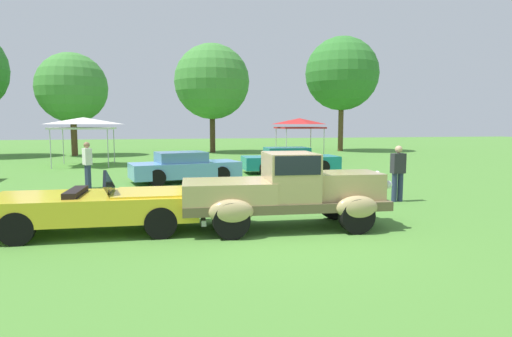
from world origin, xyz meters
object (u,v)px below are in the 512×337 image
canopy_tent_center_field (299,123)px  spectator_between_cars (87,163)px  feature_pickup_truck (286,190)px  canopy_tent_left_field (83,122)px  show_car_teal (290,160)px  neighbor_convertible (103,206)px  show_car_skyblue (185,167)px  spectator_by_row (398,171)px

canopy_tent_center_field → spectator_between_cars: bearing=-139.2°
feature_pickup_truck → canopy_tent_left_field: (-7.05, 16.21, 1.55)m
feature_pickup_truck → canopy_tent_center_field: bearing=71.0°
spectator_between_cars → canopy_tent_left_field: 9.27m
show_car_teal → canopy_tent_center_field: bearing=68.2°
neighbor_convertible → spectator_between_cars: (-1.43, 6.72, 0.33)m
neighbor_convertible → show_car_skyblue: (2.10, 7.70, 0.02)m
feature_pickup_truck → show_car_teal: size_ratio=1.01×
neighbor_convertible → spectator_between_cars: bearing=102.0°
show_car_skyblue → show_car_teal: 5.55m
show_car_skyblue → show_car_teal: (5.09, 2.21, 0.00)m
feature_pickup_truck → canopy_tent_center_field: size_ratio=1.71×
canopy_tent_left_field → canopy_tent_center_field: size_ratio=1.17×
neighbor_convertible → show_car_teal: neighbor_convertible is taller
feature_pickup_truck → show_car_skyblue: feature_pickup_truck is taller
show_car_teal → spectator_by_row: spectator_by_row is taller
spectator_between_cars → canopy_tent_left_field: canopy_tent_left_field is taller
spectator_between_cars → spectator_by_row: 10.73m
canopy_tent_left_field → canopy_tent_center_field: bearing=3.0°
spectator_between_cars → canopy_tent_center_field: bearing=40.8°
show_car_skyblue → canopy_tent_center_field: canopy_tent_center_field is taller
show_car_teal → canopy_tent_center_field: (2.59, 6.49, 1.82)m
feature_pickup_truck → neighbor_convertible: feature_pickup_truck is taller
neighbor_convertible → spectator_by_row: size_ratio=2.67×
feature_pickup_truck → show_car_teal: bearing=72.8°
neighbor_convertible → show_car_skyblue: size_ratio=0.99×
canopy_tent_left_field → canopy_tent_center_field: 12.89m
feature_pickup_truck → show_car_skyblue: (-1.87, 8.20, -0.27)m
show_car_skyblue → canopy_tent_center_field: size_ratio=1.69×
show_car_teal → canopy_tent_left_field: size_ratio=1.45×
feature_pickup_truck → show_car_skyblue: size_ratio=1.01×
spectator_by_row → canopy_tent_left_field: bearing=129.2°
spectator_between_cars → canopy_tent_left_field: size_ratio=0.53×
neighbor_convertible → spectator_between_cars: size_ratio=2.67×
spectator_between_cars → canopy_tent_left_field: bearing=100.4°
feature_pickup_truck → show_car_teal: 10.90m
canopy_tent_center_field → canopy_tent_left_field: bearing=-177.0°
canopy_tent_left_field → canopy_tent_center_field: same height
feature_pickup_truck → neighbor_convertible: 4.01m
spectator_by_row → canopy_tent_left_field: size_ratio=0.53×
show_car_skyblue → canopy_tent_left_field: bearing=122.9°
feature_pickup_truck → canopy_tent_center_field: 17.94m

